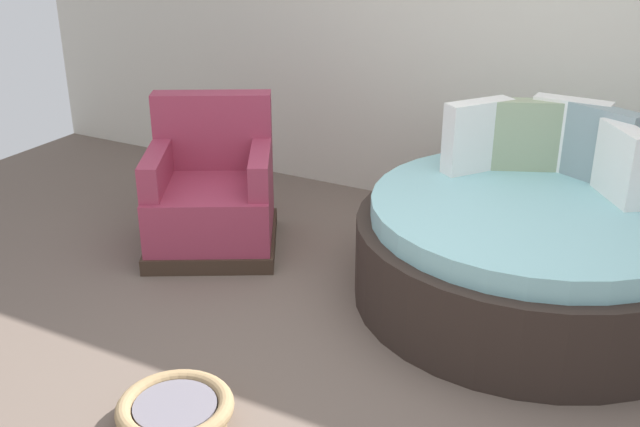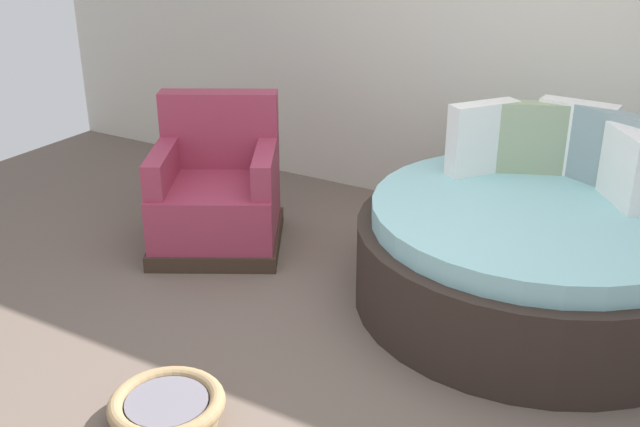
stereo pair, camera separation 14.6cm
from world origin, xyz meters
The scene contains 4 objects.
ground_plane centered at (0.00, 0.00, -0.01)m, with size 8.00×8.00×0.02m, color #66564C.
round_daybed centered at (0.55, 1.03, 0.31)m, with size 1.95×1.95×1.03m.
red_armchair centered at (-1.43, 0.76, 0.33)m, with size 1.09×1.09×0.94m.
pet_basket centered at (-0.51, -0.81, 0.07)m, with size 0.51×0.51×0.13m.
Camera 2 is at (1.43, -2.79, 2.16)m, focal length 42.72 mm.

